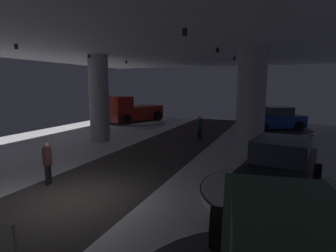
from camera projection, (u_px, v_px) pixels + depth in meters
ground at (70, 201)px, 8.76m from camera, size 24.00×44.00×0.06m
ceiling_with_spotlights at (60, 18)px, 7.92m from camera, size 24.00×44.00×0.39m
column_right at (251, 103)px, 13.49m from camera, size 1.38×1.38×5.50m
column_left at (99, 99)px, 17.64m from camera, size 1.24×1.24×5.50m
display_platform_mid_right at (279, 195)px, 8.76m from camera, size 5.08×5.08×0.29m
display_car_mid_right at (281, 168)px, 8.60m from camera, size 2.71×4.42×1.71m
display_platform_deep_right at (274, 131)px, 21.04m from camera, size 5.46×5.46×0.26m
display_car_deep_right at (276, 119)px, 20.91m from camera, size 4.53×3.72×1.71m
display_platform_deep_left at (135, 123)px, 25.22m from camera, size 5.68×5.68×0.32m
pickup_truck_deep_left at (132, 111)px, 24.82m from camera, size 4.09×5.70×2.30m
visitor_walking_near at (47, 161)px, 9.98m from camera, size 0.32×0.32×1.59m
visitor_walking_far at (200, 127)px, 17.96m from camera, size 0.32×0.32×1.59m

